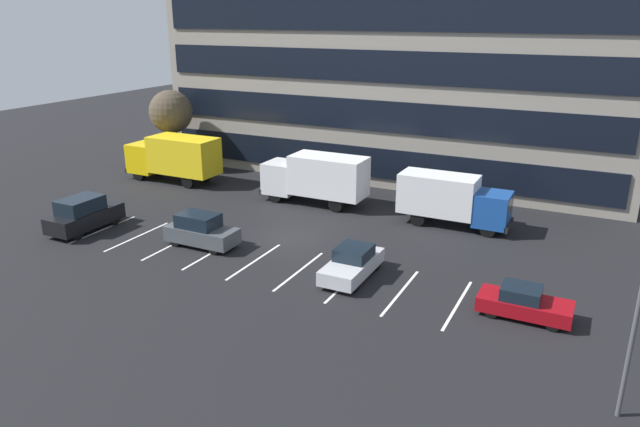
{
  "coord_description": "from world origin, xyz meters",
  "views": [
    {
      "loc": [
        16.42,
        -28.85,
        12.85
      ],
      "look_at": [
        1.42,
        1.08,
        1.4
      ],
      "focal_mm": 32.93,
      "sensor_mm": 36.0,
      "label": 1
    }
  ],
  "objects_px": {
    "box_truck_blue": "(452,198)",
    "bare_tree": "(171,112)",
    "sedan_maroon": "(524,303)",
    "suv_black": "(84,214)",
    "suv_charcoal": "(201,231)",
    "box_truck_white": "(316,177)",
    "box_truck_yellow_all": "(174,156)",
    "sedan_silver": "(352,263)"
  },
  "relations": [
    {
      "from": "suv_charcoal",
      "to": "bare_tree",
      "type": "distance_m",
      "value": 19.02
    },
    {
      "from": "box_truck_blue",
      "to": "suv_black",
      "type": "relative_size",
      "value": 1.48
    },
    {
      "from": "box_truck_yellow_all",
      "to": "box_truck_blue",
      "type": "bearing_deg",
      "value": -0.97
    },
    {
      "from": "sedan_maroon",
      "to": "bare_tree",
      "type": "distance_m",
      "value": 34.23
    },
    {
      "from": "box_truck_yellow_all",
      "to": "bare_tree",
      "type": "relative_size",
      "value": 1.17
    },
    {
      "from": "sedan_maroon",
      "to": "sedan_silver",
      "type": "height_order",
      "value": "sedan_silver"
    },
    {
      "from": "sedan_maroon",
      "to": "suv_charcoal",
      "type": "relative_size",
      "value": 0.94
    },
    {
      "from": "suv_black",
      "to": "suv_charcoal",
      "type": "height_order",
      "value": "suv_black"
    },
    {
      "from": "bare_tree",
      "to": "suv_charcoal",
      "type": "bearing_deg",
      "value": -45.59
    },
    {
      "from": "sedan_silver",
      "to": "suv_charcoal",
      "type": "height_order",
      "value": "suv_charcoal"
    },
    {
      "from": "box_truck_blue",
      "to": "sedan_silver",
      "type": "xyz_separation_m",
      "value": [
        -2.5,
        -9.84,
        -1.08
      ]
    },
    {
      "from": "box_truck_blue",
      "to": "bare_tree",
      "type": "xyz_separation_m",
      "value": [
        -25.08,
        3.43,
        3.14
      ]
    },
    {
      "from": "suv_charcoal",
      "to": "bare_tree",
      "type": "bearing_deg",
      "value": 134.41
    },
    {
      "from": "box_truck_blue",
      "to": "sedan_silver",
      "type": "distance_m",
      "value": 10.21
    },
    {
      "from": "bare_tree",
      "to": "box_truck_yellow_all",
      "type": "bearing_deg",
      "value": -49.56
    },
    {
      "from": "box_truck_blue",
      "to": "suv_charcoal",
      "type": "distance_m",
      "value": 15.6
    },
    {
      "from": "sedan_maroon",
      "to": "suv_black",
      "type": "xyz_separation_m",
      "value": [
        -26.15,
        -0.73,
        0.36
      ]
    },
    {
      "from": "box_truck_white",
      "to": "sedan_silver",
      "type": "height_order",
      "value": "box_truck_white"
    },
    {
      "from": "suv_charcoal",
      "to": "sedan_maroon",
      "type": "bearing_deg",
      "value": -1.4
    },
    {
      "from": "box_truck_white",
      "to": "box_truck_yellow_all",
      "type": "bearing_deg",
      "value": 179.4
    },
    {
      "from": "sedan_silver",
      "to": "suv_charcoal",
      "type": "xyz_separation_m",
      "value": [
        -9.57,
        -0.01,
        0.18
      ]
    },
    {
      "from": "suv_black",
      "to": "sedan_silver",
      "type": "distance_m",
      "value": 17.7
    },
    {
      "from": "box_truck_yellow_all",
      "to": "suv_charcoal",
      "type": "distance_m",
      "value": 14.64
    },
    {
      "from": "box_truck_blue",
      "to": "box_truck_white",
      "type": "height_order",
      "value": "box_truck_white"
    },
    {
      "from": "sedan_maroon",
      "to": "bare_tree",
      "type": "bearing_deg",
      "value": 156.17
    },
    {
      "from": "box_truck_blue",
      "to": "sedan_silver",
      "type": "height_order",
      "value": "box_truck_blue"
    },
    {
      "from": "box_truck_yellow_all",
      "to": "suv_black",
      "type": "bearing_deg",
      "value": -78.53
    },
    {
      "from": "box_truck_blue",
      "to": "box_truck_yellow_all",
      "type": "height_order",
      "value": "box_truck_yellow_all"
    },
    {
      "from": "sedan_maroon",
      "to": "suv_black",
      "type": "distance_m",
      "value": 26.16
    },
    {
      "from": "box_truck_blue",
      "to": "bare_tree",
      "type": "distance_m",
      "value": 25.5
    },
    {
      "from": "box_truck_blue",
      "to": "box_truck_white",
      "type": "distance_m",
      "value": 9.71
    },
    {
      "from": "sedan_maroon",
      "to": "box_truck_yellow_all",
      "type": "bearing_deg",
      "value": 159.45
    },
    {
      "from": "sedan_silver",
      "to": "bare_tree",
      "type": "distance_m",
      "value": 26.53
    },
    {
      "from": "sedan_maroon",
      "to": "sedan_silver",
      "type": "relative_size",
      "value": 0.9
    },
    {
      "from": "box_truck_yellow_all",
      "to": "box_truck_white",
      "type": "height_order",
      "value": "box_truck_yellow_all"
    },
    {
      "from": "sedan_maroon",
      "to": "sedan_silver",
      "type": "xyz_separation_m",
      "value": [
        -8.49,
        0.45,
        0.07
      ]
    },
    {
      "from": "box_truck_blue",
      "to": "box_truck_yellow_all",
      "type": "relative_size",
      "value": 0.88
    },
    {
      "from": "sedan_maroon",
      "to": "suv_black",
      "type": "bearing_deg",
      "value": -178.41
    },
    {
      "from": "box_truck_blue",
      "to": "suv_charcoal",
      "type": "bearing_deg",
      "value": -140.78
    },
    {
      "from": "box_truck_white",
      "to": "bare_tree",
      "type": "bearing_deg",
      "value": 168.29
    },
    {
      "from": "suv_black",
      "to": "box_truck_yellow_all",
      "type": "bearing_deg",
      "value": 101.47
    },
    {
      "from": "box_truck_blue",
      "to": "suv_charcoal",
      "type": "xyz_separation_m",
      "value": [
        -12.07,
        -9.85,
        -0.9
      ]
    }
  ]
}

